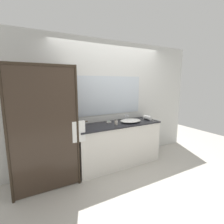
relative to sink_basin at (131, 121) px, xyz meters
name	(u,v)px	position (x,y,z in m)	size (l,w,h in m)	color
ground_plane	(118,164)	(-0.29, 0.02, -0.93)	(8.00, 8.00, 0.00)	#B7B2A8
wall_back_with_mirror	(110,102)	(-0.29, 0.37, 0.37)	(4.40, 0.06, 2.60)	silver
vanity_cabinet	(118,144)	(-0.29, 0.03, -0.48)	(1.80, 0.58, 0.90)	silver
shower_enclosure	(56,128)	(-1.56, -0.16, 0.09)	(1.20, 0.59, 2.00)	#2D2319
sink_basin	(131,121)	(0.00, 0.00, 0.00)	(0.46, 0.35, 0.06)	white
faucet	(126,118)	(0.00, 0.19, 0.01)	(0.17, 0.14, 0.13)	silver
soap_dish	(109,122)	(-0.42, 0.20, -0.02)	(0.10, 0.07, 0.04)	silver
amenity_bottle_body_wash	(117,123)	(-0.39, -0.08, 0.02)	(0.03, 0.03, 0.10)	silver
amenity_bottle_shampoo	(115,122)	(-0.38, 0.00, 0.01)	(0.03, 0.03, 0.09)	silver
rolled_towel_near_edge	(148,117)	(0.47, 0.00, 0.02)	(0.10, 0.10, 0.19)	white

